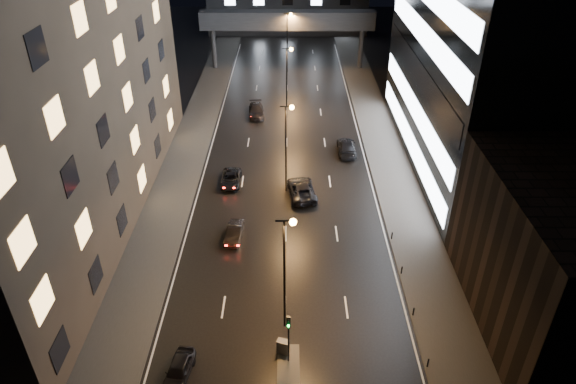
% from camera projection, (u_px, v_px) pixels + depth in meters
% --- Properties ---
extents(ground, '(160.00, 160.00, 0.00)m').
position_uv_depth(ground, '(287.00, 142.00, 67.16)').
color(ground, black).
rests_on(ground, ground).
extents(sidewalk_left, '(5.00, 110.00, 0.15)m').
position_uv_depth(sidewalk_left, '(185.00, 160.00, 62.90)').
color(sidewalk_left, '#383533').
rests_on(sidewalk_left, ground).
extents(sidewalk_right, '(5.00, 110.00, 0.15)m').
position_uv_depth(sidewalk_right, '(388.00, 160.00, 62.85)').
color(sidewalk_right, '#383533').
rests_on(sidewalk_right, ground).
extents(building_left, '(15.00, 48.00, 40.00)m').
position_uv_depth(building_left, '(18.00, 13.00, 43.03)').
color(building_left, '#2D2319').
rests_on(building_left, ground).
extents(building_right_low, '(10.00, 18.00, 12.00)m').
position_uv_depth(building_right_low, '(556.00, 258.00, 37.65)').
color(building_right_low, black).
rests_on(building_right_low, ground).
extents(skybridge, '(30.00, 3.00, 10.00)m').
position_uv_depth(skybridge, '(287.00, 21.00, 88.19)').
color(skybridge, '#333335').
rests_on(skybridge, ground).
extents(traffic_signal_near, '(0.28, 0.34, 4.40)m').
position_uv_depth(traffic_signal_near, '(288.00, 332.00, 35.40)').
color(traffic_signal_near, black).
rests_on(traffic_signal_near, median_island).
extents(bollard_row, '(0.12, 25.12, 0.90)m').
position_uv_depth(bollard_row, '(420.00, 337.00, 38.48)').
color(bollard_row, black).
rests_on(bollard_row, ground).
extents(streetlight_near, '(1.45, 0.50, 10.15)m').
position_uv_depth(streetlight_near, '(287.00, 261.00, 36.57)').
color(streetlight_near, black).
rests_on(streetlight_near, ground).
extents(streetlight_mid_a, '(1.45, 0.50, 10.15)m').
position_uv_depth(streetlight_mid_a, '(287.00, 138.00, 53.53)').
color(streetlight_mid_a, black).
rests_on(streetlight_mid_a, ground).
extents(streetlight_mid_b, '(1.45, 0.50, 10.15)m').
position_uv_depth(streetlight_mid_b, '(288.00, 74.00, 70.50)').
color(streetlight_mid_b, black).
rests_on(streetlight_mid_b, ground).
extents(streetlight_far, '(1.45, 0.50, 10.15)m').
position_uv_depth(streetlight_far, '(288.00, 35.00, 87.46)').
color(streetlight_far, black).
rests_on(streetlight_far, ground).
extents(car_away_a, '(2.10, 4.09, 1.33)m').
position_uv_depth(car_away_a, '(179.00, 370.00, 35.62)').
color(car_away_a, black).
rests_on(car_away_a, ground).
extents(car_away_b, '(1.72, 4.04, 1.30)m').
position_uv_depth(car_away_b, '(234.00, 233.00, 49.24)').
color(car_away_b, black).
rests_on(car_away_b, ground).
extents(car_away_c, '(2.13, 4.63, 1.29)m').
position_uv_depth(car_away_c, '(231.00, 179.00, 57.92)').
color(car_away_c, black).
rests_on(car_away_c, ground).
extents(car_away_d, '(2.61, 5.39, 1.51)m').
position_uv_depth(car_away_d, '(256.00, 111.00, 74.13)').
color(car_away_d, black).
rests_on(car_away_d, ground).
extents(car_toward_a, '(3.44, 6.11, 1.61)m').
position_uv_depth(car_toward_a, '(302.00, 189.00, 55.69)').
color(car_toward_a, black).
rests_on(car_toward_a, ground).
extents(car_toward_b, '(2.31, 5.53, 1.60)m').
position_uv_depth(car_toward_b, '(347.00, 147.00, 64.28)').
color(car_toward_b, black).
rests_on(car_toward_b, ground).
extents(utility_cabinet, '(0.97, 0.76, 1.20)m').
position_uv_depth(utility_cabinet, '(283.00, 347.00, 37.29)').
color(utility_cabinet, '#444446').
rests_on(utility_cabinet, median_island).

